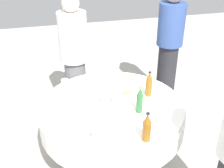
# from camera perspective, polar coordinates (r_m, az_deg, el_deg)

# --- Properties ---
(ground_plane) EXTENTS (10.00, 10.00, 0.00)m
(ground_plane) POSITION_cam_1_polar(r_m,az_deg,el_deg) (3.32, 0.00, -14.68)
(ground_plane) COLOR #B7B2A8
(dining_table) EXTENTS (1.44, 1.44, 0.74)m
(dining_table) POSITION_cam_1_polar(r_m,az_deg,el_deg) (2.94, 0.00, -6.34)
(dining_table) COLOR white
(dining_table) RESTS_ON ground_plane
(bottle_green_mid) EXTENTS (0.06, 0.06, 0.27)m
(bottle_green_mid) POSITION_cam_1_polar(r_m,az_deg,el_deg) (2.69, 5.45, -3.27)
(bottle_green_mid) COLOR #2D6B38
(bottle_green_mid) RESTS_ON dining_table
(bottle_clear_left) EXTENTS (0.06, 0.06, 0.28)m
(bottle_clear_left) POSITION_cam_1_polar(r_m,az_deg,el_deg) (2.78, 0.73, -1.77)
(bottle_clear_left) COLOR silver
(bottle_clear_left) RESTS_ON dining_table
(bottle_amber_front) EXTENTS (0.07, 0.07, 0.27)m
(bottle_amber_front) POSITION_cam_1_polar(r_m,az_deg,el_deg) (2.95, 7.30, -0.13)
(bottle_amber_front) COLOR #8C5619
(bottle_amber_front) RESTS_ON dining_table
(bottle_amber_right) EXTENTS (0.07, 0.07, 0.27)m
(bottle_amber_right) POSITION_cam_1_polar(r_m,az_deg,el_deg) (2.36, 6.89, -8.55)
(bottle_amber_right) COLOR #8C5619
(bottle_amber_right) RESTS_ON dining_table
(wine_glass_right) EXTENTS (0.06, 0.06, 0.15)m
(wine_glass_right) POSITION_cam_1_polar(r_m,az_deg,el_deg) (2.32, -3.07, -9.80)
(wine_glass_right) COLOR white
(wine_glass_right) RESTS_ON dining_table
(wine_glass_inner) EXTENTS (0.08, 0.08, 0.14)m
(wine_glass_inner) POSITION_cam_1_polar(r_m,az_deg,el_deg) (3.04, -9.23, 0.23)
(wine_glass_inner) COLOR white
(wine_glass_inner) RESTS_ON dining_table
(wine_glass_west) EXTENTS (0.07, 0.07, 0.13)m
(wine_glass_west) POSITION_cam_1_polar(r_m,az_deg,el_deg) (2.81, -1.82, -2.21)
(wine_glass_west) COLOR white
(wine_glass_west) RESTS_ON dining_table
(plate_far) EXTENTS (0.25, 0.25, 0.04)m
(plate_far) POSITION_cam_1_polar(r_m,az_deg,el_deg) (3.18, -1.72, 0.06)
(plate_far) COLOR white
(plate_far) RESTS_ON dining_table
(plate_south) EXTENTS (0.24, 0.24, 0.04)m
(plate_south) POSITION_cam_1_polar(r_m,az_deg,el_deg) (3.29, 3.17, 1.06)
(plate_south) COLOR white
(plate_south) RESTS_ON dining_table
(plate_north) EXTENTS (0.21, 0.21, 0.04)m
(plate_north) POSITION_cam_1_polar(r_m,az_deg,el_deg) (3.00, 2.91, -1.86)
(plate_north) COLOR white
(plate_north) RESTS_ON dining_table
(plate_rear) EXTENTS (0.20, 0.20, 0.02)m
(plate_rear) POSITION_cam_1_polar(r_m,az_deg,el_deg) (2.50, -6.48, -9.41)
(plate_rear) COLOR white
(plate_rear) RESTS_ON dining_table
(spoon_left) EXTENTS (0.14, 0.14, 0.00)m
(spoon_left) POSITION_cam_1_polar(r_m,az_deg,el_deg) (2.94, -8.63, -3.22)
(spoon_left) COLOR silver
(spoon_left) RESTS_ON dining_table
(knife_front) EXTENTS (0.08, 0.17, 0.00)m
(knife_front) POSITION_cam_1_polar(r_m,az_deg,el_deg) (3.16, 7.48, -0.64)
(knife_front) COLOR silver
(knife_front) RESTS_ON dining_table
(folded_napkin) EXTENTS (0.18, 0.18, 0.02)m
(folded_napkin) POSITION_cam_1_polar(r_m,az_deg,el_deg) (2.66, 7.95, -6.71)
(folded_napkin) COLOR white
(folded_napkin) RESTS_ON dining_table
(person_mid) EXTENTS (0.34, 0.34, 1.62)m
(person_mid) POSITION_cam_1_polar(r_m,az_deg,el_deg) (3.59, -7.44, 5.07)
(person_mid) COLOR slate
(person_mid) RESTS_ON ground_plane
(person_front) EXTENTS (0.34, 0.34, 1.67)m
(person_front) POSITION_cam_1_polar(r_m,az_deg,el_deg) (3.91, 11.19, 7.37)
(person_front) COLOR #26262B
(person_front) RESTS_ON ground_plane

